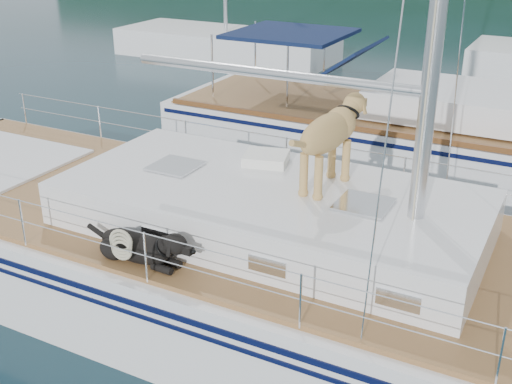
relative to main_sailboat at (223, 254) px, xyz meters
The scene contains 4 objects.
ground 0.69m from the main_sailboat, behind, with size 120.00×120.00×0.00m, color black.
main_sailboat is the anchor object (origin of this frame).
neighbor_sailboat 6.47m from the main_sailboat, 78.03° to the left, with size 11.00×3.50×13.30m.
bg_boat_west 16.18m from the main_sailboat, 120.06° to the left, with size 8.00×3.00×11.65m.
Camera 1 is at (4.01, -6.48, 4.89)m, focal length 45.00 mm.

